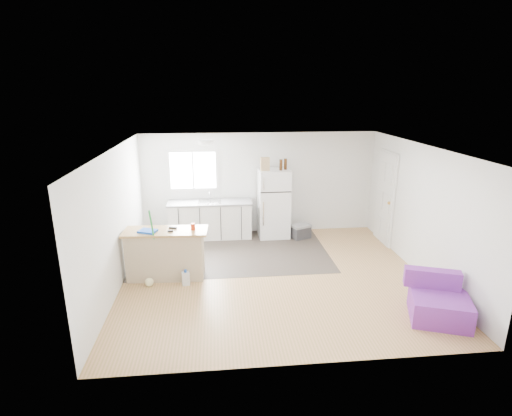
# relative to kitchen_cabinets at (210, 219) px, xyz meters

# --- Properties ---
(room) EXTENTS (5.51, 5.01, 2.41)m
(room) POSITION_rel_kitchen_cabinets_xyz_m (1.18, -2.20, 0.76)
(room) COLOR #A27E44
(room) RESTS_ON ground
(vinyl_zone) EXTENTS (4.05, 2.50, 0.00)m
(vinyl_zone) POSITION_rel_kitchen_cabinets_xyz_m (0.46, -0.95, -0.44)
(vinyl_zone) COLOR #312925
(vinyl_zone) RESTS_ON floor
(window) EXTENTS (1.18, 0.06, 0.98)m
(window) POSITION_rel_kitchen_cabinets_xyz_m (-0.37, 0.29, 1.11)
(window) COLOR white
(window) RESTS_ON back_wall
(interior_door) EXTENTS (0.11, 0.92, 2.10)m
(interior_door) POSITION_rel_kitchen_cabinets_xyz_m (3.91, -0.65, 0.58)
(interior_door) COLOR white
(interior_door) RESTS_ON right_wall
(ceiling_fixture) EXTENTS (0.30, 0.30, 0.07)m
(ceiling_fixture) POSITION_rel_kitchen_cabinets_xyz_m (-0.02, -1.00, 1.92)
(ceiling_fixture) COLOR white
(ceiling_fixture) RESTS_ON ceiling
(kitchen_cabinets) EXTENTS (1.94, 0.61, 1.14)m
(kitchen_cabinets) POSITION_rel_kitchen_cabinets_xyz_m (0.00, 0.00, 0.00)
(kitchen_cabinets) COLOR white
(kitchen_cabinets) RESTS_ON floor
(peninsula) EXTENTS (1.53, 0.65, 0.92)m
(peninsula) POSITION_rel_kitchen_cabinets_xyz_m (-0.80, -2.02, 0.03)
(peninsula) COLOR tan
(peninsula) RESTS_ON floor
(refrigerator) EXTENTS (0.71, 0.68, 1.60)m
(refrigerator) POSITION_rel_kitchen_cabinets_xyz_m (1.48, -0.05, 0.36)
(refrigerator) COLOR white
(refrigerator) RESTS_ON floor
(cooler) EXTENTS (0.51, 0.44, 0.33)m
(cooler) POSITION_rel_kitchen_cabinets_xyz_m (2.09, -0.28, -0.27)
(cooler) COLOR #313134
(cooler) RESTS_ON floor
(purple_seat) EXTENTS (1.04, 1.03, 0.68)m
(purple_seat) POSITION_rel_kitchen_cabinets_xyz_m (3.47, -3.82, -0.19)
(purple_seat) COLOR purple
(purple_seat) RESTS_ON floor
(cleaner_jug) EXTENTS (0.15, 0.12, 0.29)m
(cleaner_jug) POSITION_rel_kitchen_cabinets_xyz_m (-0.43, -2.38, -0.31)
(cleaner_jug) COLOR silver
(cleaner_jug) RESTS_ON floor
(mop) EXTENTS (0.26, 0.40, 1.42)m
(mop) POSITION_rel_kitchen_cabinets_xyz_m (-1.04, -2.31, -0.21)
(mop) COLOR green
(mop) RESTS_ON floor
(red_cup) EXTENTS (0.11, 0.11, 0.12)m
(red_cup) POSITION_rel_kitchen_cabinets_xyz_m (-0.28, -2.04, 0.54)
(red_cup) COLOR red
(red_cup) RESTS_ON peninsula
(blue_tray) EXTENTS (0.36, 0.32, 0.04)m
(blue_tray) POSITION_rel_kitchen_cabinets_xyz_m (-1.08, -2.08, 0.50)
(blue_tray) COLOR blue
(blue_tray) RESTS_ON peninsula
(tool_a) EXTENTS (0.15, 0.10, 0.03)m
(tool_a) POSITION_rel_kitchen_cabinets_xyz_m (-0.65, -1.94, 0.50)
(tool_a) COLOR black
(tool_a) RESTS_ON peninsula
(tool_b) EXTENTS (0.10, 0.05, 0.03)m
(tool_b) POSITION_rel_kitchen_cabinets_xyz_m (-0.68, -2.10, 0.49)
(tool_b) COLOR black
(tool_b) RESTS_ON peninsula
(cardboard_box) EXTENTS (0.21, 0.11, 0.30)m
(cardboard_box) POSITION_rel_kitchen_cabinets_xyz_m (1.26, -0.14, 1.31)
(cardboard_box) COLOR #9E865A
(cardboard_box) RESTS_ON refrigerator
(bottle_left) EXTENTS (0.09, 0.09, 0.25)m
(bottle_left) POSITION_rel_kitchen_cabinets_xyz_m (1.62, -0.15, 1.28)
(bottle_left) COLOR #3B200A
(bottle_left) RESTS_ON refrigerator
(bottle_right) EXTENTS (0.08, 0.08, 0.25)m
(bottle_right) POSITION_rel_kitchen_cabinets_xyz_m (1.74, -0.06, 1.28)
(bottle_right) COLOR #3B200A
(bottle_right) RESTS_ON refrigerator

